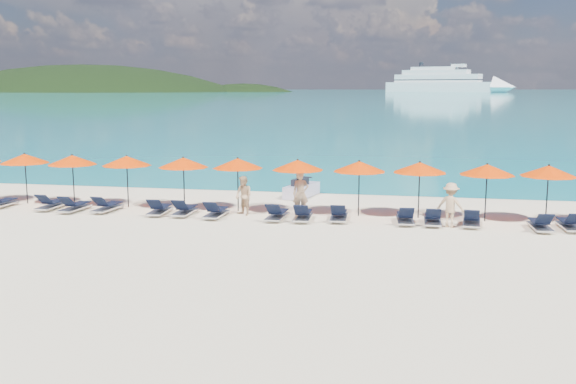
# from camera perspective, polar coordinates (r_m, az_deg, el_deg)

# --- Properties ---
(ground) EXTENTS (1400.00, 1400.00, 0.00)m
(ground) POSITION_cam_1_polar(r_m,az_deg,el_deg) (21.73, -1.51, -4.39)
(ground) COLOR beige
(sea) EXTENTS (1600.00, 1300.00, 0.01)m
(sea) POSITION_cam_1_polar(r_m,az_deg,el_deg) (680.64, 10.70, 8.79)
(sea) COLOR #1FA9B2
(sea) RESTS_ON ground
(headland_main) EXTENTS (374.00, 242.00, 126.50)m
(headland_main) POSITION_cam_1_polar(r_m,az_deg,el_deg) (639.45, -17.59, 5.08)
(headland_main) COLOR black
(headland_main) RESTS_ON ground
(headland_small) EXTENTS (162.00, 126.00, 85.50)m
(headland_small) POSITION_cam_1_polar(r_m,az_deg,el_deg) (602.17, -3.96, 5.54)
(headland_small) COLOR black
(headland_small) RESTS_ON ground
(cruise_ship) EXTENTS (112.26, 58.69, 31.63)m
(cruise_ship) POSITION_cam_1_polar(r_m,az_deg,el_deg) (587.50, 14.22, 9.41)
(cruise_ship) COLOR silver
(cruise_ship) RESTS_ON ground
(jetski) EXTENTS (1.44, 2.58, 0.87)m
(jetski) POSITION_cam_1_polar(r_m,az_deg,el_deg) (30.30, 1.21, 0.24)
(jetski) COLOR #B4B1CF
(jetski) RESTS_ON ground
(beachgoer_a) EXTENTS (0.76, 0.61, 1.80)m
(beachgoer_a) POSITION_cam_1_polar(r_m,az_deg,el_deg) (25.78, 1.13, -0.16)
(beachgoer_a) COLOR tan
(beachgoer_a) RESTS_ON ground
(beachgoer_b) EXTENTS (0.89, 0.81, 1.59)m
(beachgoer_b) POSITION_cam_1_polar(r_m,az_deg,el_deg) (25.98, -3.96, -0.34)
(beachgoer_b) COLOR tan
(beachgoer_b) RESTS_ON ground
(beachgoer_c) EXTENTS (1.18, 0.83, 1.67)m
(beachgoer_c) POSITION_cam_1_polar(r_m,az_deg,el_deg) (24.44, 14.26, -1.14)
(beachgoer_c) COLOR tan
(beachgoer_c) RESTS_ON ground
(umbrella_1) EXTENTS (2.10, 2.10, 2.28)m
(umbrella_1) POSITION_cam_1_polar(r_m,az_deg,el_deg) (30.65, -22.36, 2.77)
(umbrella_1) COLOR black
(umbrella_1) RESTS_ON ground
(umbrella_2) EXTENTS (2.10, 2.10, 2.28)m
(umbrella_2) POSITION_cam_1_polar(r_m,az_deg,el_deg) (29.33, -18.63, 2.72)
(umbrella_2) COLOR black
(umbrella_2) RESTS_ON ground
(umbrella_3) EXTENTS (2.10, 2.10, 2.28)m
(umbrella_3) POSITION_cam_1_polar(r_m,az_deg,el_deg) (28.33, -14.15, 2.70)
(umbrella_3) COLOR black
(umbrella_3) RESTS_ON ground
(umbrella_4) EXTENTS (2.10, 2.10, 2.28)m
(umbrella_4) POSITION_cam_1_polar(r_m,az_deg,el_deg) (27.24, -9.28, 2.61)
(umbrella_4) COLOR black
(umbrella_4) RESTS_ON ground
(umbrella_5) EXTENTS (2.10, 2.10, 2.28)m
(umbrella_5) POSITION_cam_1_polar(r_m,az_deg,el_deg) (26.67, -4.50, 2.56)
(umbrella_5) COLOR black
(umbrella_5) RESTS_ON ground
(umbrella_6) EXTENTS (2.10, 2.10, 2.28)m
(umbrella_6) POSITION_cam_1_polar(r_m,az_deg,el_deg) (26.00, 0.87, 2.41)
(umbrella_6) COLOR black
(umbrella_6) RESTS_ON ground
(umbrella_7) EXTENTS (2.10, 2.10, 2.28)m
(umbrella_7) POSITION_cam_1_polar(r_m,az_deg,el_deg) (25.70, 6.35, 2.27)
(umbrella_7) COLOR black
(umbrella_7) RESTS_ON ground
(umbrella_8) EXTENTS (2.10, 2.10, 2.28)m
(umbrella_8) POSITION_cam_1_polar(r_m,az_deg,el_deg) (25.75, 11.63, 2.15)
(umbrella_8) COLOR black
(umbrella_8) RESTS_ON ground
(umbrella_9) EXTENTS (2.10, 2.10, 2.28)m
(umbrella_9) POSITION_cam_1_polar(r_m,az_deg,el_deg) (25.70, 17.29, 1.91)
(umbrella_9) COLOR black
(umbrella_9) RESTS_ON ground
(umbrella_10) EXTENTS (2.10, 2.10, 2.28)m
(umbrella_10) POSITION_cam_1_polar(r_m,az_deg,el_deg) (26.11, 22.16, 1.75)
(umbrella_10) COLOR black
(umbrella_10) RESTS_ON ground
(lounger_2) EXTENTS (0.67, 1.72, 0.66)m
(lounger_2) POSITION_cam_1_polar(r_m,az_deg,el_deg) (30.20, -24.19, -0.86)
(lounger_2) COLOR silver
(lounger_2) RESTS_ON ground
(lounger_3) EXTENTS (0.69, 1.72, 0.66)m
(lounger_3) POSITION_cam_1_polar(r_m,az_deg,el_deg) (29.00, -20.28, -1.01)
(lounger_3) COLOR silver
(lounger_3) RESTS_ON ground
(lounger_4) EXTENTS (0.75, 1.74, 0.66)m
(lounger_4) POSITION_cam_1_polar(r_m,az_deg,el_deg) (28.17, -18.45, -1.20)
(lounger_4) COLOR silver
(lounger_4) RESTS_ON ground
(lounger_5) EXTENTS (0.77, 1.75, 0.66)m
(lounger_5) POSITION_cam_1_polar(r_m,az_deg,el_deg) (27.73, -15.80, -1.23)
(lounger_5) COLOR silver
(lounger_5) RESTS_ON ground
(lounger_6) EXTENTS (0.72, 1.73, 0.66)m
(lounger_6) POSITION_cam_1_polar(r_m,az_deg,el_deg) (26.62, -11.36, -1.49)
(lounger_6) COLOR silver
(lounger_6) RESTS_ON ground
(lounger_7) EXTENTS (0.63, 1.70, 0.66)m
(lounger_7) POSITION_cam_1_polar(r_m,az_deg,el_deg) (26.27, -9.18, -1.57)
(lounger_7) COLOR silver
(lounger_7) RESTS_ON ground
(lounger_8) EXTENTS (0.67, 1.72, 0.66)m
(lounger_8) POSITION_cam_1_polar(r_m,az_deg,el_deg) (25.67, -6.42, -1.76)
(lounger_8) COLOR silver
(lounger_8) RESTS_ON ground
(lounger_9) EXTENTS (0.71, 1.73, 0.66)m
(lounger_9) POSITION_cam_1_polar(r_m,az_deg,el_deg) (25.07, -0.99, -1.98)
(lounger_9) COLOR silver
(lounger_9) RESTS_ON ground
(lounger_10) EXTENTS (0.70, 1.73, 0.66)m
(lounger_10) POSITION_cam_1_polar(r_m,az_deg,el_deg) (24.92, 1.32, -2.04)
(lounger_10) COLOR silver
(lounger_10) RESTS_ON ground
(lounger_11) EXTENTS (0.71, 1.73, 0.66)m
(lounger_11) POSITION_cam_1_polar(r_m,az_deg,el_deg) (24.99, 4.54, -2.04)
(lounger_11) COLOR silver
(lounger_11) RESTS_ON ground
(lounger_12) EXTENTS (0.75, 1.74, 0.66)m
(lounger_12) POSITION_cam_1_polar(r_m,az_deg,el_deg) (24.80, 10.39, -2.25)
(lounger_12) COLOR silver
(lounger_12) RESTS_ON ground
(lounger_13) EXTENTS (0.62, 1.70, 0.66)m
(lounger_13) POSITION_cam_1_polar(r_m,az_deg,el_deg) (24.80, 12.74, -2.33)
(lounger_13) COLOR silver
(lounger_13) RESTS_ON ground
(lounger_14) EXTENTS (0.78, 1.75, 0.66)m
(lounger_14) POSITION_cam_1_polar(r_m,az_deg,el_deg) (24.93, 16.01, -2.41)
(lounger_14) COLOR silver
(lounger_14) RESTS_ON ground
(lounger_15) EXTENTS (0.70, 1.73, 0.66)m
(lounger_15) POSITION_cam_1_polar(r_m,az_deg,el_deg) (24.98, 21.52, -2.68)
(lounger_15) COLOR silver
(lounger_15) RESTS_ON ground
(lounger_16) EXTENTS (0.71, 1.73, 0.66)m
(lounger_16) POSITION_cam_1_polar(r_m,az_deg,el_deg) (25.47, 23.76, -2.60)
(lounger_16) COLOR silver
(lounger_16) RESTS_ON ground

